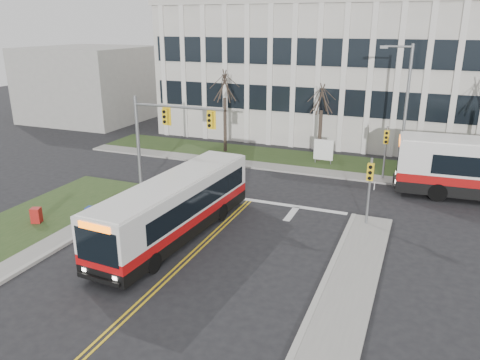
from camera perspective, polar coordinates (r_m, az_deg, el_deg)
name	(u,v)px	position (r m, az deg, el deg)	size (l,w,h in m)	color
ground	(188,258)	(22.32, -6.33, -9.46)	(120.00, 120.00, 0.00)	black
sidewalk_cross	(350,176)	(34.37, 13.29, 0.48)	(44.00, 1.60, 0.14)	#9E9B93
building_lawn	(356,166)	(37.03, 13.99, 1.71)	(44.00, 5.00, 0.12)	#2B431C
office_building	(381,72)	(47.68, 16.78, 12.45)	(40.00, 16.00, 12.00)	beige
building_annex	(91,84)	(56.37, -17.68, 11.14)	(12.00, 12.00, 8.00)	#9E9B93
mast_arm_signal	(160,129)	(29.41, -9.75, 6.15)	(6.11, 0.38, 6.20)	slate
signal_pole_near	(370,182)	(25.53, 15.53, -0.27)	(0.34, 0.39, 3.80)	slate
signal_pole_far	(386,145)	(33.68, 17.34, 4.07)	(0.34, 0.39, 3.80)	slate
streetlight	(404,105)	(33.89, 19.32, 8.62)	(2.15, 0.25, 9.20)	slate
directory_sign	(324,150)	(36.65, 10.15, 3.61)	(1.50, 0.12, 2.00)	slate
tree_left	(225,87)	(38.85, -1.88, 11.26)	(1.80, 1.80, 7.70)	#42352B
tree_mid	(322,100)	(36.67, 9.94, 9.56)	(1.80, 1.80, 6.82)	#42352B
bus_main	(176,209)	(23.97, -7.87, -3.48)	(2.47, 11.41, 3.04)	silver
newspaper_box_blue	(91,215)	(26.88, -17.66, -4.14)	(0.50, 0.45, 0.95)	navy
newspaper_box_red	(36,216)	(27.82, -23.57, -4.07)	(0.50, 0.45, 0.95)	#A61915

